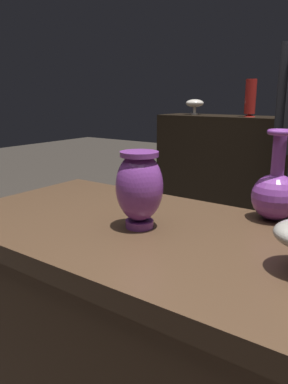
{
  "coord_description": "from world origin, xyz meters",
  "views": [
    {
      "loc": [
        0.55,
        -0.8,
        1.15
      ],
      "look_at": [
        -0.01,
        -0.01,
        0.9
      ],
      "focal_mm": 34.53,
      "sensor_mm": 36.0,
      "label": 1
    }
  ],
  "objects_px": {
    "vase_tall_behind": "(275,192)",
    "shelf_vase_far_left": "(195,104)",
    "shelf_vase_left": "(250,98)",
    "vase_centerpiece": "(139,187)"
  },
  "relations": [
    {
      "from": "vase_centerpiece",
      "to": "shelf_vase_left",
      "type": "relative_size",
      "value": 0.72
    },
    {
      "from": "vase_centerpiece",
      "to": "vase_tall_behind",
      "type": "height_order",
      "value": "vase_tall_behind"
    },
    {
      "from": "vase_tall_behind",
      "to": "shelf_vase_far_left",
      "type": "height_order",
      "value": "shelf_vase_far_left"
    },
    {
      "from": "vase_tall_behind",
      "to": "shelf_vase_left",
      "type": "relative_size",
      "value": 0.9
    },
    {
      "from": "vase_centerpiece",
      "to": "vase_tall_behind",
      "type": "distance_m",
      "value": 0.4
    },
    {
      "from": "shelf_vase_far_left",
      "to": "vase_centerpiece",
      "type": "bearing_deg",
      "value": -65.41
    },
    {
      "from": "vase_centerpiece",
      "to": "shelf_vase_far_left",
      "type": "relative_size",
      "value": 1.33
    },
    {
      "from": "shelf_vase_far_left",
      "to": "shelf_vase_left",
      "type": "bearing_deg",
      "value": -4.71
    },
    {
      "from": "vase_centerpiece",
      "to": "shelf_vase_far_left",
      "type": "xyz_separation_m",
      "value": [
        -1.02,
        2.23,
        0.17
      ]
    },
    {
      "from": "vase_tall_behind",
      "to": "shelf_vase_far_left",
      "type": "relative_size",
      "value": 1.65
    }
  ]
}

